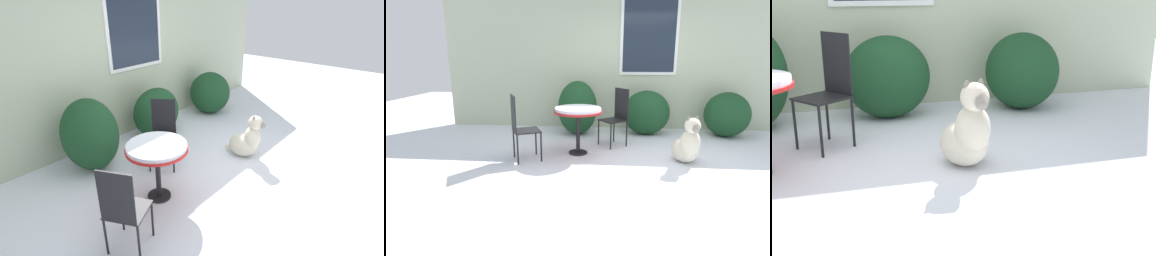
# 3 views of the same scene
# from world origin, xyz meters

# --- Properties ---
(ground_plane) EXTENTS (16.00, 16.00, 0.00)m
(ground_plane) POSITION_xyz_m (0.00, 0.00, 0.00)
(ground_plane) COLOR white
(house_wall) EXTENTS (8.00, 0.10, 2.80)m
(house_wall) POSITION_xyz_m (0.02, 2.20, 1.43)
(house_wall) COLOR #B2BC9E
(house_wall) RESTS_ON ground_plane
(shrub_left) EXTENTS (0.78, 0.89, 1.07)m
(shrub_left) POSITION_xyz_m (-1.09, 1.59, 0.53)
(shrub_left) COLOR #194223
(shrub_left) RESTS_ON ground_plane
(shrub_middle) EXTENTS (0.91, 0.65, 0.88)m
(shrub_middle) POSITION_xyz_m (0.28, 1.67, 0.44)
(shrub_middle) COLOR #194223
(shrub_middle) RESTS_ON ground_plane
(shrub_right) EXTENTS (0.84, 0.84, 0.87)m
(shrub_right) POSITION_xyz_m (1.82, 1.64, 0.43)
(shrub_right) COLOR #194223
(shrub_right) RESTS_ON ground_plane
(patio_table) EXTENTS (0.76, 0.76, 0.75)m
(patio_table) POSITION_xyz_m (-0.97, 0.33, 0.66)
(patio_table) COLOR black
(patio_table) RESTS_ON ground_plane
(patio_chair_near_table) EXTENTS (0.54, 0.54, 1.00)m
(patio_chair_near_table) POSITION_xyz_m (-0.34, 0.87, 0.54)
(patio_chair_near_table) COLOR black
(patio_chair_near_table) RESTS_ON ground_plane
(patio_chair_far_side) EXTENTS (0.51, 0.51, 1.00)m
(patio_chair_far_side) POSITION_xyz_m (-1.78, -0.06, 0.54)
(patio_chair_far_side) COLOR black
(patio_chair_far_side) RESTS_ON ground_plane
(dog) EXTENTS (0.46, 0.66, 0.72)m
(dog) POSITION_xyz_m (0.67, 0.04, 0.27)
(dog) COLOR beige
(dog) RESTS_ON ground_plane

